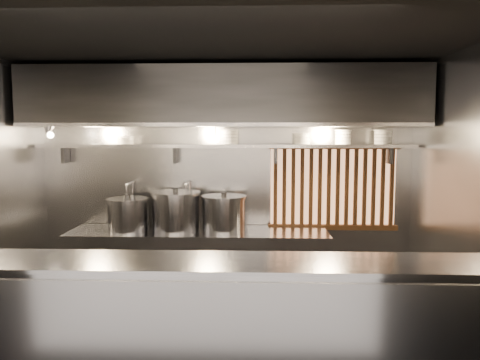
# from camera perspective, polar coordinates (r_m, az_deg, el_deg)

# --- Properties ---
(floor) EXTENTS (4.50, 4.50, 0.00)m
(floor) POSITION_cam_1_polar(r_m,az_deg,el_deg) (4.68, -2.94, -19.99)
(floor) COLOR black
(floor) RESTS_ON ground
(ceiling) EXTENTS (4.50, 4.50, 0.00)m
(ceiling) POSITION_cam_1_polar(r_m,az_deg,el_deg) (4.28, -3.14, 16.05)
(ceiling) COLOR black
(ceiling) RESTS_ON wall_back
(wall_back) EXTENTS (4.50, 0.00, 4.50)m
(wall_back) POSITION_cam_1_polar(r_m,az_deg,el_deg) (5.75, -1.71, -0.56)
(wall_back) COLOR gray
(wall_back) RESTS_ON floor
(wall_right) EXTENTS (0.00, 3.00, 3.00)m
(wall_right) POSITION_cam_1_polar(r_m,az_deg,el_deg) (4.64, 25.86, -2.68)
(wall_right) COLOR gray
(wall_right) RESTS_ON floor
(serving_counter) EXTENTS (4.50, 0.56, 1.13)m
(serving_counter) POSITION_cam_1_polar(r_m,az_deg,el_deg) (3.58, -4.40, -18.50)
(serving_counter) COLOR #9B9BA0
(serving_counter) RESTS_ON floor
(cooking_bench) EXTENTS (3.00, 0.70, 0.90)m
(cooking_bench) POSITION_cam_1_polar(r_m,az_deg,el_deg) (5.60, -5.05, -10.67)
(cooking_bench) COLOR #9B9BA0
(cooking_bench) RESTS_ON floor
(bowl_shelf) EXTENTS (4.40, 0.34, 0.04)m
(bowl_shelf) POSITION_cam_1_polar(r_m,az_deg,el_deg) (5.53, -1.85, 4.18)
(bowl_shelf) COLOR #9B9BA0
(bowl_shelf) RESTS_ON wall_back
(exhaust_hood) EXTENTS (4.40, 0.81, 0.65)m
(exhaust_hood) POSITION_cam_1_polar(r_m,az_deg,el_deg) (5.33, -2.03, 9.97)
(exhaust_hood) COLOR #2D2D30
(exhaust_hood) RESTS_ON ceiling
(wood_screen) EXTENTS (1.56, 0.09, 1.04)m
(wood_screen) POSITION_cam_1_polar(r_m,az_deg,el_deg) (5.76, 11.26, -0.85)
(wood_screen) COLOR #FCAD71
(wood_screen) RESTS_ON wall_back
(faucet_left) EXTENTS (0.04, 0.30, 0.50)m
(faucet_left) POSITION_cam_1_polar(r_m,az_deg,el_deg) (5.82, -13.18, -1.56)
(faucet_left) COLOR silver
(faucet_left) RESTS_ON wall_back
(faucet_right) EXTENTS (0.04, 0.30, 0.50)m
(faucet_right) POSITION_cam_1_polar(r_m,az_deg,el_deg) (5.67, -6.34, -1.62)
(faucet_right) COLOR silver
(faucet_right) RESTS_ON wall_back
(heat_lamp) EXTENTS (0.25, 0.35, 0.20)m
(heat_lamp) POSITION_cam_1_polar(r_m,az_deg,el_deg) (5.54, -22.31, 5.69)
(heat_lamp) COLOR #9B9BA0
(heat_lamp) RESTS_ON exhaust_hood
(pendant_bulb) EXTENTS (0.09, 0.09, 0.19)m
(pendant_bulb) POSITION_cam_1_polar(r_m,az_deg,el_deg) (5.42, -3.00, 5.00)
(pendant_bulb) COLOR #2D2D30
(pendant_bulb) RESTS_ON exhaust_hood
(stock_pot_left) EXTENTS (0.64, 0.64, 0.49)m
(stock_pot_left) POSITION_cam_1_polar(r_m,az_deg,el_deg) (5.51, -7.83, -3.74)
(stock_pot_left) COLOR #9B9BA0
(stock_pot_left) RESTS_ON cooking_bench
(stock_pot_mid) EXTENTS (0.57, 0.57, 0.42)m
(stock_pot_mid) POSITION_cam_1_polar(r_m,az_deg,el_deg) (5.57, -13.51, -4.11)
(stock_pot_mid) COLOR #9B9BA0
(stock_pot_mid) RESTS_ON cooking_bench
(stock_pot_right) EXTENTS (0.65, 0.65, 0.45)m
(stock_pot_right) POSITION_cam_1_polar(r_m,az_deg,el_deg) (5.44, -1.97, -4.05)
(stock_pot_right) COLOR #9B9BA0
(stock_pot_right) RESTS_ON cooking_bench
(bowl_stack_0) EXTENTS (0.21, 0.21, 0.09)m
(bowl_stack_0) POSITION_cam_1_polar(r_m,az_deg,el_deg) (5.74, -13.78, 4.74)
(bowl_stack_0) COLOR white
(bowl_stack_0) RESTS_ON bowl_shelf
(bowl_stack_1) EXTENTS (0.23, 0.23, 0.17)m
(bowl_stack_1) POSITION_cam_1_polar(r_m,az_deg,el_deg) (5.53, -1.37, 5.27)
(bowl_stack_1) COLOR white
(bowl_stack_1) RESTS_ON bowl_shelf
(bowl_stack_2) EXTENTS (0.21, 0.21, 0.13)m
(bowl_stack_2) POSITION_cam_1_polar(r_m,az_deg,el_deg) (5.55, 7.61, 5.02)
(bowl_stack_2) COLOR white
(bowl_stack_2) RESTS_ON bowl_shelf
(bowl_stack_3) EXTENTS (0.20, 0.20, 0.17)m
(bowl_stack_3) POSITION_cam_1_polar(r_m,az_deg,el_deg) (5.61, 12.44, 5.14)
(bowl_stack_3) COLOR white
(bowl_stack_3) RESTS_ON bowl_shelf
(bowl_stack_4) EXTENTS (0.22, 0.22, 0.17)m
(bowl_stack_4) POSITION_cam_1_polar(r_m,az_deg,el_deg) (5.71, 17.05, 5.03)
(bowl_stack_4) COLOR white
(bowl_stack_4) RESTS_ON bowl_shelf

